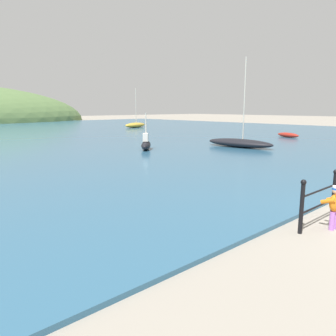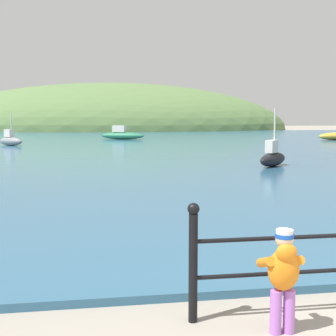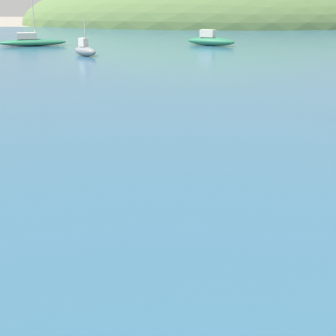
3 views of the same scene
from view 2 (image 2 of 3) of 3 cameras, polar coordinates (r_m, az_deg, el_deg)
The scene contains 6 objects.
water at distance 35.10m, azimuth -3.83°, elevation 2.99°, with size 80.00×60.00×0.10m, color #2D5B7A.
far_hillside at distance 74.55m, azimuth -6.69°, elevation 4.64°, with size 56.02×30.81×14.58m.
child_in_coat at distance 4.61m, azimuth 13.89°, elevation -12.14°, with size 0.38×0.37×1.00m.
boat_blue_hull at distance 18.89m, azimuth 12.65°, elevation 1.26°, with size 1.90×1.96×2.28m.
boat_red_dinghy at distance 40.82m, azimuth -5.62°, elevation 4.04°, with size 4.02×2.66×1.19m.
boat_mid_harbor at distance 33.55m, azimuth -18.64°, elevation 3.23°, with size 2.02×1.92×2.26m.
Camera 2 is at (-3.26, -2.89, 2.04)m, focal length 50.00 mm.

